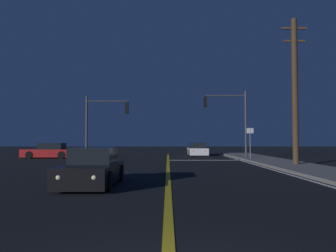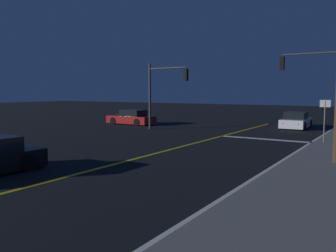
{
  "view_description": "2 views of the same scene",
  "coord_description": "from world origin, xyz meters",
  "px_view_note": "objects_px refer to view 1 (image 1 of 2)",
  "views": [
    {
      "loc": [
        -0.01,
        -3.53,
        1.64
      ],
      "look_at": [
        -0.05,
        24.65,
        2.75
      ],
      "focal_mm": 37.08,
      "sensor_mm": 36.0,
      "label": 1
    },
    {
      "loc": [
        9.55,
        2.32,
        3.02
      ],
      "look_at": [
        -0.42,
        17.87,
        1.18
      ],
      "focal_mm": 37.21,
      "sensor_mm": 36.0,
      "label": 2
    }
  ],
  "objects_px": {
    "utility_pole_right": "(296,90)",
    "street_sign_corner": "(251,138)",
    "car_following_oncoming_white": "(198,150)",
    "car_parked_curb_red": "(50,151)",
    "car_distant_tail_black": "(93,169)",
    "traffic_signal_far_left": "(103,118)",
    "traffic_signal_near_right": "(231,114)"
  },
  "relations": [
    {
      "from": "car_parked_curb_red",
      "to": "traffic_signal_far_left",
      "type": "relative_size",
      "value": 0.88
    },
    {
      "from": "car_distant_tail_black",
      "to": "street_sign_corner",
      "type": "height_order",
      "value": "street_sign_corner"
    },
    {
      "from": "car_distant_tail_black",
      "to": "traffic_signal_far_left",
      "type": "distance_m",
      "value": 16.41
    },
    {
      "from": "car_distant_tail_black",
      "to": "utility_pole_right",
      "type": "distance_m",
      "value": 14.26
    },
    {
      "from": "car_parked_curb_red",
      "to": "traffic_signal_near_right",
      "type": "height_order",
      "value": "traffic_signal_near_right"
    },
    {
      "from": "car_following_oncoming_white",
      "to": "traffic_signal_near_right",
      "type": "distance_m",
      "value": 7.09
    },
    {
      "from": "car_following_oncoming_white",
      "to": "utility_pole_right",
      "type": "relative_size",
      "value": 0.47
    },
    {
      "from": "car_distant_tail_black",
      "to": "street_sign_corner",
      "type": "xyz_separation_m",
      "value": [
        9.15,
        14.53,
        1.15
      ]
    },
    {
      "from": "car_parked_curb_red",
      "to": "street_sign_corner",
      "type": "relative_size",
      "value": 1.78
    },
    {
      "from": "car_distant_tail_black",
      "to": "car_following_oncoming_white",
      "type": "xyz_separation_m",
      "value": [
        5.73,
        23.11,
        0.0
      ]
    },
    {
      "from": "traffic_signal_far_left",
      "to": "traffic_signal_near_right",
      "type": "bearing_deg",
      "value": 7.36
    },
    {
      "from": "car_distant_tail_black",
      "to": "car_parked_curb_red",
      "type": "xyz_separation_m",
      "value": [
        -7.83,
        18.36,
        0.0
      ]
    },
    {
      "from": "street_sign_corner",
      "to": "car_parked_curb_red",
      "type": "bearing_deg",
      "value": 167.27
    },
    {
      "from": "car_distant_tail_black",
      "to": "car_parked_curb_red",
      "type": "height_order",
      "value": "same"
    },
    {
      "from": "traffic_signal_far_left",
      "to": "utility_pole_right",
      "type": "relative_size",
      "value": 0.57
    },
    {
      "from": "car_following_oncoming_white",
      "to": "utility_pole_right",
      "type": "distance_m",
      "value": 15.78
    },
    {
      "from": "car_following_oncoming_white",
      "to": "traffic_signal_far_left",
      "type": "bearing_deg",
      "value": -140.45
    },
    {
      "from": "utility_pole_right",
      "to": "street_sign_corner",
      "type": "height_order",
      "value": "utility_pole_right"
    },
    {
      "from": "car_distant_tail_black",
      "to": "traffic_signal_far_left",
      "type": "bearing_deg",
      "value": -80.43
    },
    {
      "from": "car_following_oncoming_white",
      "to": "traffic_signal_near_right",
      "type": "xyz_separation_m",
      "value": [
        2.42,
        -5.78,
        3.31
      ]
    },
    {
      "from": "car_parked_curb_red",
      "to": "street_sign_corner",
      "type": "height_order",
      "value": "street_sign_corner"
    },
    {
      "from": "utility_pole_right",
      "to": "street_sign_corner",
      "type": "bearing_deg",
      "value": 103.42
    },
    {
      "from": "car_following_oncoming_white",
      "to": "car_parked_curb_red",
      "type": "xyz_separation_m",
      "value": [
        -13.57,
        -4.75,
        0.0
      ]
    },
    {
      "from": "utility_pole_right",
      "to": "street_sign_corner",
      "type": "distance_m",
      "value": 6.72
    },
    {
      "from": "car_distant_tail_black",
      "to": "traffic_signal_near_right",
      "type": "distance_m",
      "value": 19.43
    },
    {
      "from": "street_sign_corner",
      "to": "car_distant_tail_black",
      "type": "bearing_deg",
      "value": -122.21
    },
    {
      "from": "utility_pole_right",
      "to": "street_sign_corner",
      "type": "relative_size",
      "value": 3.53
    },
    {
      "from": "car_following_oncoming_white",
      "to": "car_parked_curb_red",
      "type": "bearing_deg",
      "value": -161.65
    },
    {
      "from": "traffic_signal_near_right",
      "to": "street_sign_corner",
      "type": "relative_size",
      "value": 2.26
    },
    {
      "from": "car_distant_tail_black",
      "to": "car_following_oncoming_white",
      "type": "height_order",
      "value": "same"
    },
    {
      "from": "car_distant_tail_black",
      "to": "car_parked_curb_red",
      "type": "distance_m",
      "value": 19.96
    },
    {
      "from": "traffic_signal_far_left",
      "to": "car_distant_tail_black",
      "type": "bearing_deg",
      "value": -80.44
    }
  ]
}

